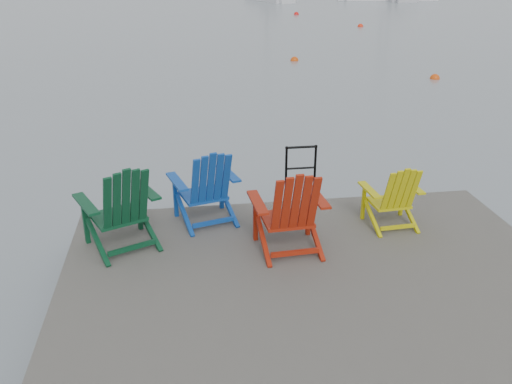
{
  "coord_description": "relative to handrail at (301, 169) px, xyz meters",
  "views": [
    {
      "loc": [
        -1.47,
        -4.91,
        3.97
      ],
      "look_at": [
        -0.47,
        2.12,
        0.85
      ],
      "focal_mm": 38.0,
      "sensor_mm": 36.0,
      "label": 1
    }
  ],
  "objects": [
    {
      "name": "dock",
      "position": [
        -0.25,
        -2.45,
        -0.69
      ],
      "size": [
        6.0,
        5.0,
        1.4
      ],
      "color": "#302D2A",
      "rests_on": "ground"
    },
    {
      "name": "ground",
      "position": [
        -0.25,
        -2.45,
        -1.04
      ],
      "size": [
        400.0,
        400.0,
        0.0
      ],
      "primitive_type": "plane",
      "color": "slate",
      "rests_on": "ground"
    },
    {
      "name": "handrail",
      "position": [
        0.0,
        0.0,
        0.0
      ],
      "size": [
        0.48,
        0.04,
        0.9
      ],
      "color": "black",
      "rests_on": "dock"
    },
    {
      "name": "buoy_d",
      "position": [
        6.91,
        32.65,
        -1.04
      ],
      "size": [
        0.36,
        0.36,
        0.36
      ],
      "primitive_type": "sphere",
      "color": "red",
      "rests_on": "ground"
    },
    {
      "name": "chair_yellow",
      "position": [
        1.08,
        -0.98,
        -0.07
      ],
      "size": [
        0.78,
        0.73,
        0.94
      ],
      "rotation": [
        0.0,
        0.0,
        0.07
      ],
      "color": "#C4BC0A",
      "rests_on": "dock"
    },
    {
      "name": "buoy_c",
      "position": [
        9.25,
        25.16,
        -1.04
      ],
      "size": [
        0.34,
        0.34,
        0.34
      ],
      "primitive_type": "sphere",
      "color": "red",
      "rests_on": "ground"
    },
    {
      "name": "chair_green",
      "position": [
        -2.53,
        -1.06,
        0.04
      ],
      "size": [
        1.14,
        1.09,
        1.16
      ],
      "rotation": [
        0.0,
        0.0,
        0.43
      ],
      "color": "#0A3A21",
      "rests_on": "dock"
    },
    {
      "name": "chair_red",
      "position": [
        -0.45,
        -1.45,
        0.04
      ],
      "size": [
        0.96,
        0.89,
        1.15
      ],
      "rotation": [
        0.0,
        0.0,
        0.07
      ],
      "color": "#971D0B",
      "rests_on": "dock"
    },
    {
      "name": "buoy_b",
      "position": [
        2.98,
        14.54,
        -1.04
      ],
      "size": [
        0.33,
        0.33,
        0.33
      ],
      "primitive_type": "sphere",
      "color": "#D0460C",
      "rests_on": "ground"
    },
    {
      "name": "chair_blue",
      "position": [
        -1.44,
        -0.49,
        0.02
      ],
      "size": [
        1.03,
        0.98,
        1.11
      ],
      "rotation": [
        0.0,
        0.0,
        0.27
      ],
      "color": "#0E3F98",
      "rests_on": "dock"
    },
    {
      "name": "buoy_a",
      "position": [
        7.11,
        10.42,
        -1.04
      ],
      "size": [
        0.34,
        0.34,
        0.34
      ],
      "primitive_type": "sphere",
      "color": "#E24A0D",
      "rests_on": "ground"
    }
  ]
}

